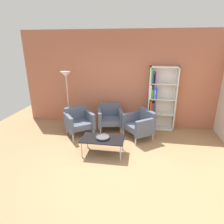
# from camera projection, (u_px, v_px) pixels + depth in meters

# --- Properties ---
(ground_plane) EXTENTS (8.32, 8.32, 0.00)m
(ground_plane) POSITION_uv_depth(u_px,v_px,m) (111.00, 167.00, 4.05)
(ground_plane) COLOR #9E7751
(brick_back_panel) EXTENTS (6.40, 0.12, 2.90)m
(brick_back_panel) POSITION_uv_depth(u_px,v_px,m) (124.00, 80.00, 5.86)
(brick_back_panel) COLOR #B2664C
(brick_back_panel) RESTS_ON ground_plane
(bookshelf_tall) EXTENTS (0.80, 0.30, 1.90)m
(bookshelf_tall) POSITION_uv_depth(u_px,v_px,m) (159.00, 99.00, 5.68)
(bookshelf_tall) COLOR silver
(bookshelf_tall) RESTS_ON ground_plane
(coffee_table_low) EXTENTS (1.00, 0.56, 0.40)m
(coffee_table_low) POSITION_uv_depth(u_px,v_px,m) (103.00, 140.00, 4.45)
(coffee_table_low) COLOR black
(coffee_table_low) RESTS_ON ground_plane
(decorative_bowl) EXTENTS (0.32, 0.32, 0.05)m
(decorative_bowl) POSITION_uv_depth(u_px,v_px,m) (103.00, 137.00, 4.43)
(decorative_bowl) COLOR #4C4C51
(decorative_bowl) RESTS_ON coffee_table_low
(armchair_spare_guest) EXTENTS (0.85, 0.81, 0.78)m
(armchair_spare_guest) POSITION_uv_depth(u_px,v_px,m) (110.00, 117.00, 5.72)
(armchair_spare_guest) COLOR #4C566B
(armchair_spare_guest) RESTS_ON ground_plane
(armchair_corner_red) EXTENTS (0.95, 0.94, 0.78)m
(armchair_corner_red) POSITION_uv_depth(u_px,v_px,m) (79.00, 121.00, 5.42)
(armchair_corner_red) COLOR #4C566B
(armchair_corner_red) RESTS_ON ground_plane
(armchair_by_bookshelf) EXTENTS (0.94, 0.95, 0.78)m
(armchair_by_bookshelf) POSITION_uv_depth(u_px,v_px,m) (140.00, 124.00, 5.22)
(armchair_by_bookshelf) COLOR #4C566B
(armchair_by_bookshelf) RESTS_ON ground_plane
(floor_lamp_torchiere) EXTENTS (0.32, 0.32, 1.74)m
(floor_lamp_torchiere) POSITION_uv_depth(u_px,v_px,m) (66.00, 81.00, 5.66)
(floor_lamp_torchiere) COLOR silver
(floor_lamp_torchiere) RESTS_ON ground_plane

